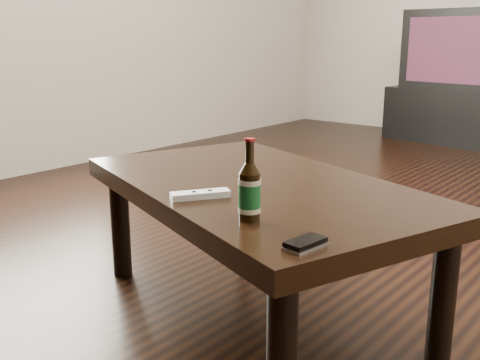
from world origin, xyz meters
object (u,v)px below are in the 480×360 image
Objects in this scene: beer_bottle at (249,192)px; tv at (464,50)px; tv_stand at (458,116)px; coffee_table at (256,199)px; remote at (200,195)px; phone at (305,244)px.

tv is at bearing 101.57° from beer_bottle.
tv_stand reaches higher than coffee_table.
tv_stand is 1.20× the size of tv.
coffee_table is (0.57, -3.57, -0.39)m from tv.
tv_stand is 3.62m from coffee_table.
beer_bottle is (0.22, -0.31, 0.13)m from coffee_table.
tv_stand is at bearing 90.00° from tv.
beer_bottle reaches higher than tv_stand.
tv_stand is at bearing 131.00° from remote.
remote is (-0.23, 0.06, -0.06)m from beer_bottle.
coffee_table is at bearing 125.33° from beer_bottle.
beer_bottle is (0.80, -3.89, -0.26)m from tv.
phone is at bearing -41.49° from coffee_table.
phone is at bearing -18.20° from beer_bottle.
beer_bottle reaches higher than phone.
tv is 0.69× the size of coffee_table.
remote reaches higher than coffee_table.
tv is at bearing 131.01° from remote.
remote is (0.57, -3.82, -0.32)m from tv.
tv reaches higher than phone.
phone is (0.21, -0.07, -0.06)m from beer_bottle.
tv is (-0.00, -0.00, 0.56)m from tv_stand.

